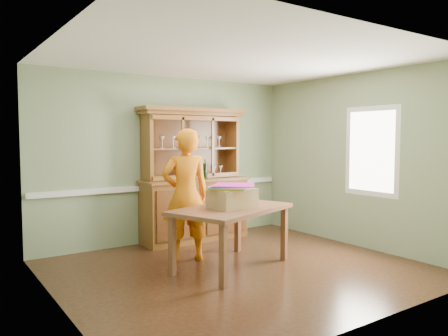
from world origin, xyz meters
TOP-DOWN VIEW (x-y plane):
  - floor at (0.00, 0.00)m, footprint 4.50×4.50m
  - ceiling at (0.00, 0.00)m, footprint 4.50×4.50m
  - wall_back at (0.00, 2.00)m, footprint 4.50×0.00m
  - wall_left at (-2.25, 0.00)m, footprint 0.00×4.00m
  - wall_right at (2.25, 0.00)m, footprint 0.00×4.00m
  - wall_front at (0.00, -2.00)m, footprint 4.50×0.00m
  - chair_rail at (0.00, 1.98)m, footprint 4.41×0.05m
  - framed_map at (-2.23, 0.30)m, footprint 0.03×0.60m
  - window_panel at (2.23, -0.30)m, footprint 0.03×0.96m
  - china_hutch at (0.34, 1.75)m, footprint 1.86×0.61m
  - dining_table at (-0.04, 0.13)m, footprint 1.82×1.43m
  - cardboard_box at (-0.06, 0.09)m, footprint 0.57×0.47m
  - kite_stack at (-0.07, 0.09)m, footprint 0.71×0.71m
  - person at (-0.38, 0.75)m, footprint 0.76×0.61m

SIDE VIEW (x-z plane):
  - floor at x=0.00m, z-range 0.00..0.00m
  - dining_table at x=-0.04m, z-range 0.30..1.10m
  - china_hutch at x=0.34m, z-range -0.33..1.86m
  - chair_rail at x=0.00m, z-range 0.86..0.94m
  - person at x=-0.38m, z-range 0.00..1.83m
  - cardboard_box at x=-0.06m, z-range 0.80..1.05m
  - kite_stack at x=-0.07m, z-range 1.05..1.10m
  - wall_back at x=0.00m, z-range -0.90..3.60m
  - wall_left at x=-2.25m, z-range -0.65..3.35m
  - wall_right at x=2.25m, z-range -0.65..3.35m
  - wall_front at x=0.00m, z-range -0.90..3.60m
  - window_panel at x=2.23m, z-range 0.82..2.18m
  - framed_map at x=-2.23m, z-range 1.32..1.78m
  - ceiling at x=0.00m, z-range 2.70..2.70m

